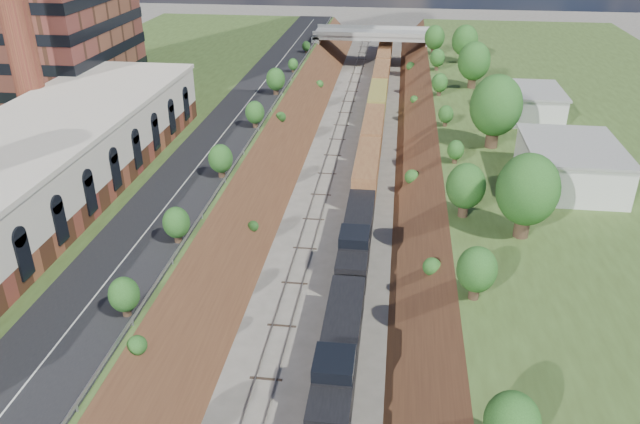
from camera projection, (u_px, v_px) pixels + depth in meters
platform_left at (85, 153)px, 78.61m from camera, size 44.00×180.00×5.00m
platform_right at (633, 180)px, 71.16m from camera, size 44.00×180.00×5.00m
embankment_left at (257, 180)px, 77.25m from camera, size 10.00×180.00×10.00m
embankment_right at (436, 190)px, 74.77m from camera, size 10.00×180.00×10.00m
rail_left_track at (324, 183)px, 76.26m from camera, size 1.58×180.00×0.18m
rail_right_track at (366, 185)px, 75.68m from camera, size 1.58×180.00×0.18m
road at (219, 140)px, 75.49m from camera, size 8.00×180.00×0.10m
guardrail at (251, 138)px, 74.63m from camera, size 0.10×171.00×0.70m
commercial_building at (14, 182)px, 55.85m from camera, size 14.30×62.30×7.00m
overpass at (373, 41)px, 128.75m from camera, size 24.50×8.30×7.40m
white_building_near at (570, 166)px, 63.12m from camera, size 9.00×12.00×4.00m
white_building_far at (528, 104)px, 82.77m from camera, size 8.00×10.00×3.60m
tree_right_large at (528, 190)px, 52.15m from camera, size 5.25×5.25×7.61m
tree_left_crest at (100, 333)px, 38.73m from camera, size 2.45×2.45×3.55m
freight_train at (373, 131)px, 86.34m from camera, size 2.71×139.03×4.55m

